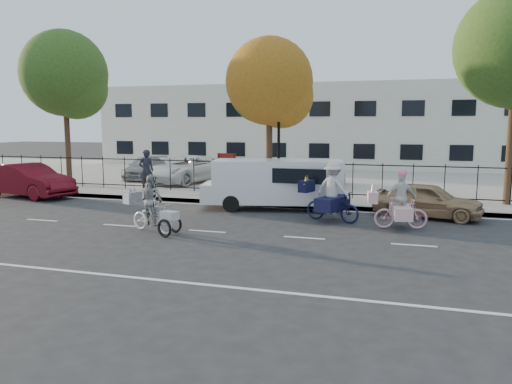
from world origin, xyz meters
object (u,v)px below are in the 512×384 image
(zebra_trike, at_px, (152,210))
(bull_bike, at_px, (332,198))
(white_van, at_px, (276,182))
(pedestrian, at_px, (146,170))
(unicorn_bike, at_px, (400,207))
(red_sedan, at_px, (28,180))
(lamppost, at_px, (279,127))
(lot_car_a, at_px, (145,168))
(lot_car_d, at_px, (330,174))
(gold_sedan, at_px, (428,200))
(lot_car_c, at_px, (266,172))
(lot_car_b, at_px, (187,169))

(zebra_trike, distance_m, bull_bike, 5.87)
(white_van, xyz_separation_m, pedestrian, (-6.73, 2.19, 0.07))
(white_van, bearing_deg, pedestrian, 149.88)
(unicorn_bike, bearing_deg, red_sedan, 72.54)
(lamppost, distance_m, lot_car_a, 10.22)
(lot_car_a, bearing_deg, zebra_trike, -70.62)
(bull_bike, bearing_deg, lamppost, 54.24)
(white_van, relative_size, lot_car_d, 1.62)
(unicorn_bike, height_order, gold_sedan, unicorn_bike)
(white_van, height_order, lot_car_a, white_van)
(zebra_trike, bearing_deg, lot_car_d, 1.65)
(lamppost, bearing_deg, lot_car_c, 112.68)
(bull_bike, relative_size, lot_car_d, 0.65)
(lot_car_a, xyz_separation_m, lot_car_b, (3.03, -1.03, 0.11))
(unicorn_bike, distance_m, white_van, 5.19)
(bull_bike, xyz_separation_m, lot_car_a, (-11.76, 8.61, -0.06))
(lamppost, height_order, zebra_trike, lamppost)
(unicorn_bike, height_order, red_sedan, unicorn_bike)
(lamppost, relative_size, zebra_trike, 2.14)
(gold_sedan, bearing_deg, lot_car_c, 60.80)
(gold_sedan, distance_m, lot_car_b, 13.26)
(lamppost, relative_size, gold_sedan, 1.20)
(red_sedan, relative_size, pedestrian, 2.36)
(zebra_trike, height_order, lot_car_a, zebra_trike)
(bull_bike, distance_m, gold_sedan, 3.48)
(gold_sedan, bearing_deg, lot_car_b, 74.83)
(unicorn_bike, bearing_deg, lot_car_c, 28.16)
(lot_car_b, bearing_deg, lot_car_c, 22.70)
(white_van, distance_m, lot_car_b, 8.56)
(gold_sedan, bearing_deg, zebra_trike, 132.46)
(unicorn_bike, distance_m, lot_car_c, 11.13)
(white_van, height_order, red_sedan, white_van)
(zebra_trike, relative_size, gold_sedan, 0.56)
(white_van, height_order, lot_car_d, white_van)
(gold_sedan, xyz_separation_m, lot_car_c, (-7.70, 6.66, 0.13))
(lot_car_c, distance_m, lot_car_d, 3.31)
(zebra_trike, relative_size, lot_car_b, 0.40)
(unicorn_bike, height_order, lot_car_b, unicorn_bike)
(bull_bike, bearing_deg, pedestrian, 85.63)
(unicorn_bike, bearing_deg, white_van, 53.17)
(zebra_trike, height_order, gold_sedan, zebra_trike)
(lot_car_d, bearing_deg, pedestrian, -153.24)
(lot_car_a, xyz_separation_m, lot_car_c, (7.16, -0.36, 0.01))
(gold_sedan, relative_size, pedestrian, 1.89)
(pedestrian, xyz_separation_m, lot_car_b, (0.40, 3.57, -0.25))
(bull_bike, distance_m, lot_car_c, 9.45)
(lot_car_d, bearing_deg, lot_car_a, 176.37)
(red_sedan, height_order, pedestrian, pedestrian)
(pedestrian, bearing_deg, unicorn_bike, 118.42)
(lamppost, distance_m, white_van, 3.15)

